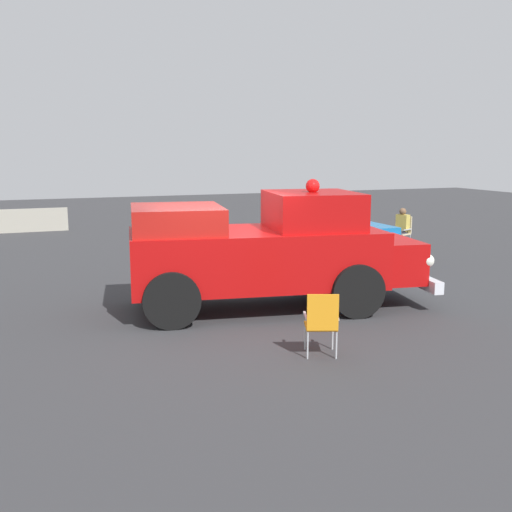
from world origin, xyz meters
TOP-DOWN VIEW (x-y plane):
  - ground_plane at (0.00, 0.00)m, footprint 60.00×60.00m
  - vintage_fire_truck at (-0.98, -0.10)m, footprint 6.22×3.18m
  - classic_hot_rod at (-3.87, -3.62)m, footprint 4.37×1.92m
  - lawn_chair_near_truck at (-7.97, -5.59)m, footprint 0.65×0.65m
  - lawn_chair_by_car at (-0.66, 2.90)m, footprint 0.64×0.64m
  - spectator_seated at (-7.85, -5.54)m, footprint 0.64×0.55m

SIDE VIEW (x-z plane):
  - ground_plane at x=0.00m, z-range 0.00..0.00m
  - lawn_chair_near_truck at x=-7.97m, z-range 0.08..1.10m
  - lawn_chair_by_car at x=-0.66m, z-range 0.08..1.10m
  - spectator_seated at x=-7.85m, z-range 0.05..1.34m
  - classic_hot_rod at x=-3.87m, z-range 0.02..1.48m
  - vintage_fire_truck at x=-0.98m, z-range -0.10..2.49m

